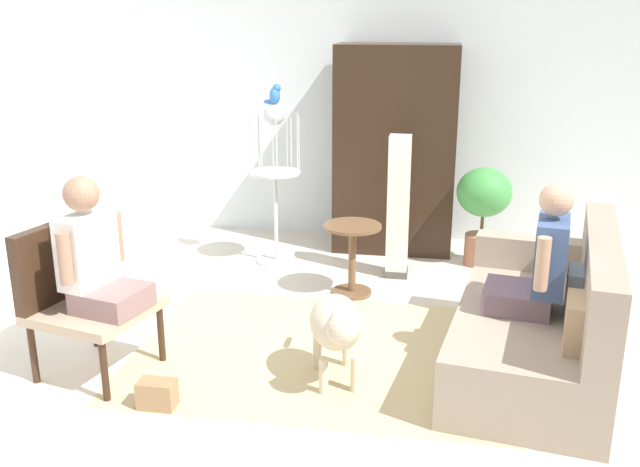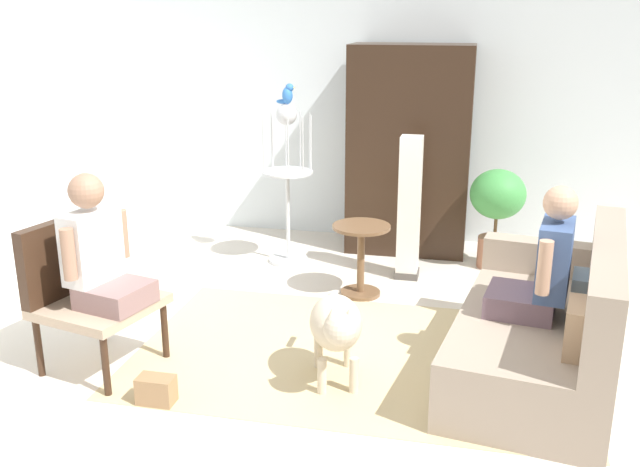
{
  "view_description": "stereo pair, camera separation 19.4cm",
  "coord_description": "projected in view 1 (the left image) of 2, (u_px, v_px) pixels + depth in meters",
  "views": [
    {
      "loc": [
        0.54,
        -4.24,
        2.18
      ],
      "look_at": [
        -0.13,
        -0.35,
        0.95
      ],
      "focal_mm": 39.85,
      "sensor_mm": 36.0,
      "label": 1
    },
    {
      "loc": [
        0.73,
        -4.2,
        2.18
      ],
      "look_at": [
        -0.13,
        -0.35,
        0.95
      ],
      "focal_mm": 39.85,
      "sensor_mm": 36.0,
      "label": 2
    }
  ],
  "objects": [
    {
      "name": "person_on_armchair",
      "position": [
        94.0,
        256.0,
        4.27
      ],
      "size": [
        0.51,
        0.52,
        0.82
      ],
      "color": "gray"
    },
    {
      "name": "handbag",
      "position": [
        157.0,
        394.0,
        4.07
      ],
      "size": [
        0.21,
        0.13,
        0.17
      ],
      "primitive_type": "cube",
      "color": "#99724C",
      "rests_on": "ground"
    },
    {
      "name": "dog",
      "position": [
        337.0,
        325.0,
        4.26
      ],
      "size": [
        0.44,
        0.78,
        0.61
      ],
      "color": "beige",
      "rests_on": "ground"
    },
    {
      "name": "round_end_table",
      "position": [
        352.0,
        253.0,
        5.65
      ],
      "size": [
        0.46,
        0.46,
        0.58
      ],
      "color": "brown",
      "rests_on": "ground"
    },
    {
      "name": "parrot",
      "position": [
        275.0,
        95.0,
        6.03
      ],
      "size": [
        0.17,
        0.1,
        0.17
      ],
      "color": "blue",
      "rests_on": "bird_cage_stand"
    },
    {
      "name": "armoire_cabinet",
      "position": [
        395.0,
        150.0,
        6.61
      ],
      "size": [
        1.11,
        0.56,
        1.91
      ],
      "primitive_type": "cube",
      "color": "black",
      "rests_on": "ground"
    },
    {
      "name": "ground_plane",
      "position": [
        348.0,
        355.0,
        4.72
      ],
      "size": [
        7.29,
        7.29,
        0.0
      ],
      "primitive_type": "plane",
      "color": "beige"
    },
    {
      "name": "couch",
      "position": [
        543.0,
        326.0,
        4.42
      ],
      "size": [
        1.17,
        1.87,
        0.92
      ],
      "color": "gray",
      "rests_on": "ground"
    },
    {
      "name": "armchair",
      "position": [
        77.0,
        289.0,
        4.4
      ],
      "size": [
        0.78,
        0.78,
        0.94
      ],
      "color": "#382316",
      "rests_on": "ground"
    },
    {
      "name": "person_on_couch",
      "position": [
        539.0,
        263.0,
        4.29
      ],
      "size": [
        0.52,
        0.54,
        0.81
      ],
      "color": "#6D5563"
    },
    {
      "name": "back_wall",
      "position": [
        387.0,
        105.0,
        6.91
      ],
      "size": [
        6.67,
        0.12,
        2.64
      ],
      "primitive_type": "cube",
      "color": "silver",
      "rests_on": "ground"
    },
    {
      "name": "potted_plant",
      "position": [
        484.0,
        203.0,
        6.26
      ],
      "size": [
        0.48,
        0.48,
        0.89
      ],
      "color": "#996047",
      "rests_on": "ground"
    },
    {
      "name": "bird_cage_stand",
      "position": [
        275.0,
        175.0,
        6.24
      ],
      "size": [
        0.45,
        0.45,
        1.43
      ],
      "color": "silver",
      "rests_on": "ground"
    },
    {
      "name": "column_lamp",
      "position": [
        398.0,
        208.0,
        5.98
      ],
      "size": [
        0.2,
        0.2,
        1.22
      ],
      "color": "#4C4742",
      "rests_on": "ground"
    },
    {
      "name": "area_rug",
      "position": [
        354.0,
        354.0,
        4.73
      ],
      "size": [
        2.9,
        1.83,
        0.01
      ],
      "primitive_type": "cube",
      "color": "#C6B284",
      "rests_on": "ground"
    }
  ]
}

